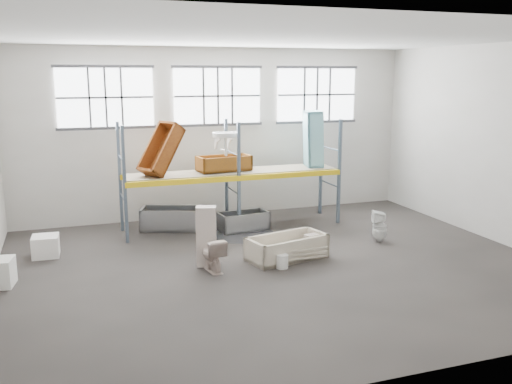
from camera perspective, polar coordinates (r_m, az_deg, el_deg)
name	(u,v)px	position (r m, az deg, el deg)	size (l,w,h in m)	color
floor	(278,268)	(12.77, 2.23, -7.70)	(12.00, 10.00, 0.10)	#423C39
ceiling	(280,34)	(12.05, 2.43, 15.78)	(12.00, 10.00, 0.10)	silver
wall_back	(217,133)	(16.92, -3.97, 6.00)	(12.00, 0.10, 5.00)	#B8B3AA
wall_front	(417,207)	(7.75, 16.08, -1.50)	(12.00, 0.10, 5.00)	#AAA69E
wall_right	(503,145)	(15.41, 23.83, 4.44)	(0.10, 10.00, 5.00)	#BAB6AD
window_left	(106,97)	(16.19, -15.06, 9.27)	(2.60, 0.04, 1.60)	white
window_mid	(218,96)	(16.73, -3.92, 9.72)	(2.60, 0.04, 1.60)	white
window_right	(317,95)	(17.84, 6.19, 9.81)	(2.60, 0.04, 1.60)	white
rack_upright_la	(125,185)	(14.42, -13.20, 0.67)	(0.08, 0.08, 3.00)	slate
rack_upright_lb	(120,177)	(15.60, -13.68, 1.48)	(0.08, 0.08, 3.00)	slate
rack_upright_ma	(239,178)	(15.01, -1.75, 1.42)	(0.08, 0.08, 3.00)	slate
rack_upright_mb	(226,171)	(16.15, -3.03, 2.15)	(0.08, 0.08, 3.00)	slate
rack_upright_ra	(339,172)	(16.15, 8.46, 2.04)	(0.08, 0.08, 3.00)	slate
rack_upright_rb	(321,166)	(17.21, 6.62, 2.69)	(0.08, 0.08, 3.00)	slate
rack_beam_front	(239,178)	(15.01, -1.75, 1.42)	(6.00, 0.10, 0.14)	yellow
rack_beam_back	(226,171)	(16.15, -3.03, 2.15)	(6.00, 0.10, 0.14)	yellow
shelf_deck	(232,172)	(15.57, -2.42, 2.09)	(5.90, 1.10, 0.03)	gray
wet_patch	(241,234)	(15.18, -1.49, -4.28)	(1.80, 1.80, 0.00)	black
bathtub_beige	(287,247)	(13.15, 3.16, -5.64)	(1.85, 0.87, 0.54)	beige
cistern_spare	(313,243)	(13.54, 5.85, -5.13)	(0.44, 0.21, 0.42)	#C2B1A5
sink_in_tub	(295,250)	(13.35, 3.94, -5.89)	(0.47, 0.47, 0.16)	beige
toilet_beige	(213,254)	(12.34, -4.44, -6.35)	(0.42, 0.74, 0.75)	beige
cistern_tall	(206,236)	(12.59, -5.07, -4.52)	(0.44, 0.29, 1.37)	#C1AFA4
toilet_white	(380,226)	(14.76, 12.46, -3.40)	(0.37, 0.38, 0.82)	white
steel_tub_left	(172,218)	(15.74, -8.57, -2.68)	(1.66, 0.77, 0.61)	#A7AAAF
steel_tub_right	(243,221)	(15.52, -1.30, -2.96)	(1.37, 0.64, 0.50)	#A7AAAF
rust_tub_flat	(224,163)	(15.53, -3.29, 2.95)	(1.46, 0.68, 0.41)	#92500F
rust_tub_tilted	(161,149)	(14.98, -9.63, 4.31)	(1.47, 0.69, 0.41)	brown
sink_on_shelf	(226,155)	(15.24, -3.07, 3.83)	(0.74, 0.57, 0.65)	white
blue_tub_upright	(313,139)	(16.34, 5.83, 5.39)	(1.60, 0.75, 0.45)	#7DC2D0
bucket	(282,261)	(12.55, 2.68, -7.07)	(0.27, 0.27, 0.31)	white
carton_far	(46,246)	(14.19, -20.61, -5.17)	(0.60, 0.60, 0.50)	white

